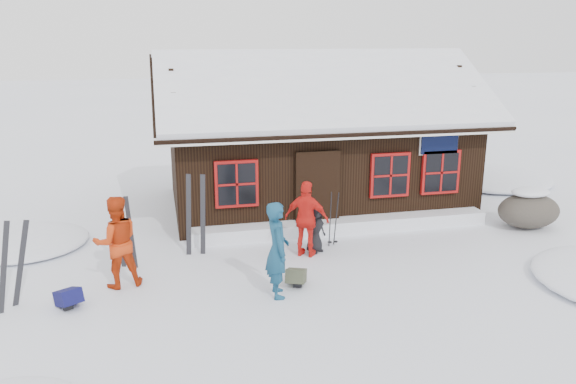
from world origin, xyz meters
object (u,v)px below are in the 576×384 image
object	(u,v)px
backpack_blue	(69,300)
skier_orange_right	(307,219)
skier_teal	(277,250)
skier_crouched	(315,229)
skier_orange_left	(117,242)
ski_poles	(333,220)
backpack_olive	(296,279)
boulder	(529,209)
ski_pair_left	(12,266)

from	to	relation	value
backpack_blue	skier_orange_right	bearing A→B (deg)	-13.15
skier_teal	skier_crouched	xyz separation A→B (m)	(1.30, 1.99, -0.38)
skier_orange_left	ski_poles	bearing A→B (deg)	-178.24
skier_orange_left	skier_teal	bearing A→B (deg)	146.86
skier_orange_left	backpack_olive	distance (m)	3.54
backpack_olive	skier_orange_right	bearing A→B (deg)	89.76
boulder	skier_orange_right	bearing A→B (deg)	-174.18
backpack_olive	skier_crouched	bearing A→B (deg)	84.73
skier_crouched	boulder	world-z (taller)	skier_crouched
skier_teal	skier_crouched	bearing A→B (deg)	-31.59
skier_teal	backpack_olive	xyz separation A→B (m)	(0.44, 0.35, -0.78)
ski_pair_left	ski_poles	xyz separation A→B (m)	(6.49, 1.71, -0.17)
boulder	backpack_olive	world-z (taller)	boulder
backpack_olive	skier_orange_left	bearing A→B (deg)	-170.74
ski_pair_left	skier_crouched	bearing A→B (deg)	-11.49
boulder	skier_crouched	bearing A→B (deg)	-175.81
backpack_blue	skier_teal	bearing A→B (deg)	-35.33
boulder	ski_pair_left	size ratio (longest dim) A/B	0.96
skier_orange_left	backpack_blue	bearing A→B (deg)	28.98
skier_orange_left	skier_crouched	world-z (taller)	skier_orange_left
boulder	ski_poles	bearing A→B (deg)	-178.74
skier_teal	skier_orange_left	xyz separation A→B (m)	(-2.93, 1.11, -0.01)
skier_orange_right	backpack_blue	bearing A→B (deg)	49.32
boulder	ski_poles	xyz separation A→B (m)	(-5.26, -0.12, 0.15)
skier_teal	boulder	bearing A→B (deg)	-69.67
backpack_blue	skier_orange_left	bearing A→B (deg)	11.58
backpack_blue	backpack_olive	distance (m)	4.22
boulder	backpack_olive	bearing A→B (deg)	-162.63
ski_poles	backpack_olive	bearing A→B (deg)	-124.92
skier_crouched	ski_poles	xyz separation A→B (m)	(0.51, 0.31, 0.08)
ski_pair_left	backpack_blue	xyz separation A→B (m)	(0.91, -0.22, -0.66)
ski_pair_left	ski_poles	distance (m)	6.71
skier_orange_right	backpack_olive	world-z (taller)	skier_orange_right
skier_orange_left	backpack_olive	world-z (taller)	skier_orange_left
skier_crouched	backpack_olive	distance (m)	1.90
skier_teal	skier_orange_left	bearing A→B (deg)	70.64
boulder	skier_orange_left	bearing A→B (deg)	-172.56
boulder	backpack_blue	world-z (taller)	boulder
skier_teal	backpack_blue	bearing A→B (deg)	85.85
backpack_blue	ski_poles	bearing A→B (deg)	-10.64
skier_orange_left	backpack_blue	distance (m)	1.37
ski_poles	backpack_olive	distance (m)	2.43
skier_crouched	ski_poles	distance (m)	0.60
skier_teal	boulder	size ratio (longest dim) A/B	1.14
ski_pair_left	backpack_olive	xyz separation A→B (m)	(5.13, -0.25, -0.66)
skier_orange_left	skier_orange_right	world-z (taller)	skier_orange_left
ski_pair_left	backpack_blue	size ratio (longest dim) A/B	3.38
ski_pair_left	boulder	bearing A→B (deg)	-15.85
skier_teal	skier_orange_right	xyz separation A→B (m)	(1.04, 1.80, -0.06)
skier_teal	boulder	xyz separation A→B (m)	(7.06, 2.42, -0.44)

